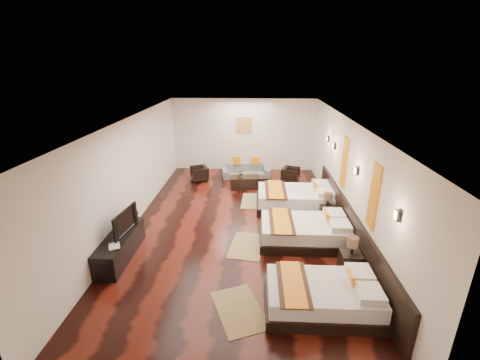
# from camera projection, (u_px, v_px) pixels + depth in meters

# --- Properties ---
(floor) EXTENTS (5.50, 9.50, 0.01)m
(floor) POSITION_uv_depth(u_px,v_px,m) (237.00, 225.00, 8.65)
(floor) COLOR black
(floor) RESTS_ON ground
(ceiling) EXTENTS (5.50, 9.50, 0.01)m
(ceiling) POSITION_uv_depth(u_px,v_px,m) (237.00, 120.00, 7.67)
(ceiling) COLOR white
(ceiling) RESTS_ON floor
(back_wall) EXTENTS (5.50, 0.01, 2.80)m
(back_wall) POSITION_uv_depth(u_px,v_px,m) (244.00, 135.00, 12.61)
(back_wall) COLOR silver
(back_wall) RESTS_ON floor
(left_wall) EXTENTS (0.01, 9.50, 2.80)m
(left_wall) POSITION_uv_depth(u_px,v_px,m) (130.00, 174.00, 8.28)
(left_wall) COLOR silver
(left_wall) RESTS_ON floor
(right_wall) EXTENTS (0.01, 9.50, 2.80)m
(right_wall) POSITION_uv_depth(u_px,v_px,m) (347.00, 178.00, 8.04)
(right_wall) COLOR silver
(right_wall) RESTS_ON floor
(headboard_panel) EXTENTS (0.08, 6.60, 0.90)m
(headboard_panel) POSITION_uv_depth(u_px,v_px,m) (349.00, 227.00, 7.62)
(headboard_panel) COLOR black
(headboard_panel) RESTS_ON floor
(bed_near) EXTENTS (2.00, 1.26, 0.76)m
(bed_near) POSITION_uv_depth(u_px,v_px,m) (324.00, 296.00, 5.66)
(bed_near) COLOR black
(bed_near) RESTS_ON floor
(bed_mid) EXTENTS (2.15, 1.35, 0.82)m
(bed_mid) POSITION_uv_depth(u_px,v_px,m) (306.00, 231.00, 7.77)
(bed_mid) COLOR black
(bed_mid) RESTS_ON floor
(bed_far) EXTENTS (2.29, 1.44, 0.87)m
(bed_far) POSITION_uv_depth(u_px,v_px,m) (296.00, 199.00, 9.55)
(bed_far) COLOR black
(bed_far) RESTS_ON floor
(nightstand_a) EXTENTS (0.41, 0.41, 0.82)m
(nightstand_a) POSITION_uv_depth(u_px,v_px,m) (350.00, 260.00, 6.63)
(nightstand_a) COLOR black
(nightstand_a) RESTS_ON floor
(nightstand_b) EXTENTS (0.40, 0.40, 0.79)m
(nightstand_b) POSITION_uv_depth(u_px,v_px,m) (327.00, 210.00, 8.85)
(nightstand_b) COLOR black
(nightstand_b) RESTS_ON floor
(jute_mat_near) EXTENTS (1.14, 1.39, 0.01)m
(jute_mat_near) POSITION_uv_depth(u_px,v_px,m) (239.00, 310.00, 5.70)
(jute_mat_near) COLOR #967E4C
(jute_mat_near) RESTS_ON floor
(jute_mat_mid) EXTENTS (0.92, 1.30, 0.01)m
(jute_mat_mid) POSITION_uv_depth(u_px,v_px,m) (247.00, 246.00, 7.67)
(jute_mat_mid) COLOR #967E4C
(jute_mat_mid) RESTS_ON floor
(jute_mat_far) EXTENTS (0.80, 1.23, 0.01)m
(jute_mat_far) POSITION_uv_depth(u_px,v_px,m) (254.00, 201.00, 10.11)
(jute_mat_far) COLOR #967E4C
(jute_mat_far) RESTS_ON floor
(tv_console) EXTENTS (0.50, 1.80, 0.55)m
(tv_console) POSITION_uv_depth(u_px,v_px,m) (120.00, 246.00, 7.15)
(tv_console) COLOR black
(tv_console) RESTS_ON floor
(tv) EXTENTS (0.25, 0.97, 0.56)m
(tv) POSITION_uv_depth(u_px,v_px,m) (122.00, 221.00, 7.07)
(tv) COLOR black
(tv) RESTS_ON tv_console
(book) EXTENTS (0.32, 0.35, 0.03)m
(book) POSITION_uv_depth(u_px,v_px,m) (109.00, 247.00, 6.58)
(book) COLOR black
(book) RESTS_ON tv_console
(figurine) EXTENTS (0.35, 0.35, 0.34)m
(figurine) POSITION_uv_depth(u_px,v_px,m) (131.00, 212.00, 7.75)
(figurine) COLOR brown
(figurine) RESTS_ON tv_console
(sofa) EXTENTS (1.85, 0.98, 0.51)m
(sofa) POSITION_uv_depth(u_px,v_px,m) (246.00, 171.00, 12.08)
(sofa) COLOR slate
(sofa) RESTS_ON floor
(armchair_left) EXTENTS (0.77, 0.76, 0.54)m
(armchair_left) POSITION_uv_depth(u_px,v_px,m) (199.00, 174.00, 11.76)
(armchair_left) COLOR black
(armchair_left) RESTS_ON floor
(armchair_right) EXTENTS (0.75, 0.74, 0.54)m
(armchair_right) POSITION_uv_depth(u_px,v_px,m) (291.00, 175.00, 11.64)
(armchair_right) COLOR black
(armchair_right) RESTS_ON floor
(coffee_table) EXTENTS (1.06, 0.63, 0.40)m
(coffee_table) POSITION_uv_depth(u_px,v_px,m) (245.00, 182.00, 11.12)
(coffee_table) COLOR black
(coffee_table) RESTS_ON floor
(table_plant) EXTENTS (0.29, 0.27, 0.27)m
(table_plant) POSITION_uv_depth(u_px,v_px,m) (241.00, 174.00, 10.95)
(table_plant) COLOR #29581D
(table_plant) RESTS_ON coffee_table
(orange_panel_a) EXTENTS (0.04, 0.40, 1.30)m
(orange_panel_a) POSITION_uv_depth(u_px,v_px,m) (374.00, 197.00, 6.15)
(orange_panel_a) COLOR #D86014
(orange_panel_a) RESTS_ON right_wall
(orange_panel_b) EXTENTS (0.04, 0.40, 1.30)m
(orange_panel_b) POSITION_uv_depth(u_px,v_px,m) (344.00, 162.00, 8.21)
(orange_panel_b) COLOR #D86014
(orange_panel_b) RESTS_ON right_wall
(sconce_near) EXTENTS (0.07, 0.12, 0.18)m
(sconce_near) POSITION_uv_depth(u_px,v_px,m) (397.00, 215.00, 5.07)
(sconce_near) COLOR black
(sconce_near) RESTS_ON right_wall
(sconce_mid) EXTENTS (0.07, 0.12, 0.18)m
(sconce_mid) POSITION_uv_depth(u_px,v_px,m) (357.00, 171.00, 7.13)
(sconce_mid) COLOR black
(sconce_mid) RESTS_ON right_wall
(sconce_far) EXTENTS (0.07, 0.12, 0.18)m
(sconce_far) POSITION_uv_depth(u_px,v_px,m) (334.00, 146.00, 9.19)
(sconce_far) COLOR black
(sconce_far) RESTS_ON right_wall
(sconce_lounge) EXTENTS (0.07, 0.12, 0.18)m
(sconce_lounge) POSITION_uv_depth(u_px,v_px,m) (328.00, 139.00, 10.04)
(sconce_lounge) COLOR black
(sconce_lounge) RESTS_ON right_wall
(gold_artwork) EXTENTS (0.60, 0.04, 0.60)m
(gold_artwork) POSITION_uv_depth(u_px,v_px,m) (244.00, 125.00, 12.45)
(gold_artwork) COLOR #AD873F
(gold_artwork) RESTS_ON back_wall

